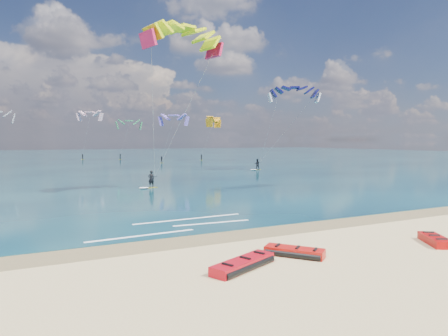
{
  "coord_description": "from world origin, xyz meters",
  "views": [
    {
      "loc": [
        -7.24,
        -15.64,
        5.13
      ],
      "look_at": [
        4.38,
        8.0,
        3.25
      ],
      "focal_mm": 32.0,
      "sensor_mm": 36.0,
      "label": 1
    }
  ],
  "objects_px": {
    "kitesurfer_main": "(167,104)",
    "packed_kite_mid": "(294,256)",
    "kitesurfer_far": "(276,123)",
    "packed_kite_left": "(243,269)",
    "packed_kite_right": "(435,244)"
  },
  "relations": [
    {
      "from": "packed_kite_left",
      "to": "packed_kite_mid",
      "type": "height_order",
      "value": "packed_kite_left"
    },
    {
      "from": "packed_kite_left",
      "to": "packed_kite_right",
      "type": "relative_size",
      "value": 1.41
    },
    {
      "from": "kitesurfer_far",
      "to": "packed_kite_left",
      "type": "bearing_deg",
      "value": -145.03
    },
    {
      "from": "kitesurfer_main",
      "to": "packed_kite_mid",
      "type": "bearing_deg",
      "value": -114.42
    },
    {
      "from": "packed_kite_left",
      "to": "kitesurfer_far",
      "type": "distance_m",
      "value": 51.28
    },
    {
      "from": "packed_kite_left",
      "to": "packed_kite_mid",
      "type": "bearing_deg",
      "value": -13.24
    },
    {
      "from": "packed_kite_left",
      "to": "packed_kite_mid",
      "type": "xyz_separation_m",
      "value": [
        2.89,
        0.53,
        0.0
      ]
    },
    {
      "from": "packed_kite_right",
      "to": "packed_kite_left",
      "type": "bearing_deg",
      "value": 115.56
    },
    {
      "from": "packed_kite_left",
      "to": "kitesurfer_main",
      "type": "relative_size",
      "value": 0.21
    },
    {
      "from": "packed_kite_left",
      "to": "kitesurfer_far",
      "type": "height_order",
      "value": "kitesurfer_far"
    },
    {
      "from": "kitesurfer_main",
      "to": "kitesurfer_far",
      "type": "height_order",
      "value": "kitesurfer_main"
    },
    {
      "from": "kitesurfer_far",
      "to": "kitesurfer_main",
      "type": "bearing_deg",
      "value": -163.93
    },
    {
      "from": "packed_kite_left",
      "to": "packed_kite_right",
      "type": "height_order",
      "value": "packed_kite_right"
    },
    {
      "from": "kitesurfer_far",
      "to": "packed_kite_mid",
      "type": "bearing_deg",
      "value": -142.6
    },
    {
      "from": "packed_kite_mid",
      "to": "kitesurfer_far",
      "type": "xyz_separation_m",
      "value": [
        26.22,
        40.96,
        7.78
      ]
    }
  ]
}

